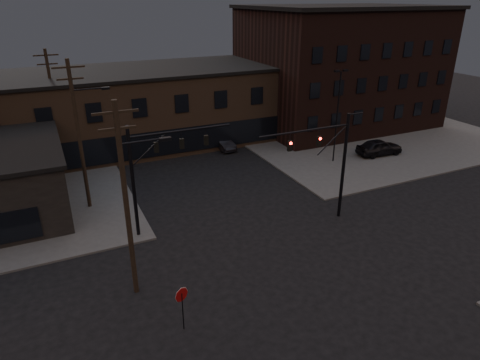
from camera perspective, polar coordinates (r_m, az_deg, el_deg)
name	(u,v)px	position (r m, az deg, el deg)	size (l,w,h in m)	color
ground	(298,268)	(27.16, 7.68, -11.57)	(140.00, 140.00, 0.00)	black
sidewalk_ne	(353,130)	(55.39, 14.86, 6.50)	(30.00, 30.00, 0.15)	#474744
building_row	(166,106)	(49.45, -9.86, 9.67)	(40.00, 12.00, 8.00)	brown
building_right	(339,68)	(56.93, 13.00, 14.30)	(22.00, 16.00, 14.00)	black
traffic_signal_near	(332,157)	(30.97, 12.12, 2.96)	(7.12, 0.24, 8.00)	black
traffic_signal_far	(151,167)	(29.02, -11.79, 1.76)	(7.12, 0.24, 8.00)	black
stop_sign	(182,299)	(21.85, -7.75, -15.46)	(0.72, 0.33, 2.48)	black
utility_pole_near	(127,198)	(22.80, -14.84, -2.37)	(3.70, 0.28, 11.00)	black
utility_pole_mid	(80,133)	(33.82, -20.61, 5.85)	(3.70, 0.28, 11.50)	black
utility_pole_far	(54,105)	(45.48, -23.51, 9.20)	(2.20, 0.28, 11.00)	black
lot_light_a	(338,109)	(42.49, 12.91, 9.28)	(1.50, 0.28, 9.14)	black
lot_light_b	(354,93)	(49.98, 14.98, 11.15)	(1.50, 0.28, 9.14)	black
parked_car_lot_a	(379,147)	(46.79, 18.07, 4.20)	(1.97, 4.89, 1.67)	black
parked_car_lot_b	(352,129)	(53.02, 14.75, 6.63)	(1.93, 4.74, 1.38)	#B4B4B6
car_crossing	(223,142)	(46.87, -2.31, 5.04)	(1.49, 4.27, 1.41)	black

